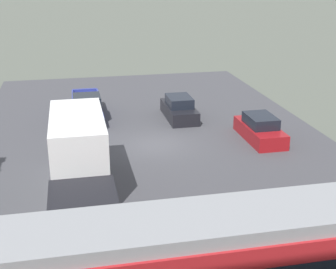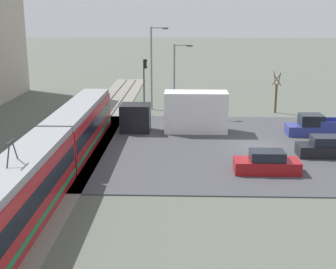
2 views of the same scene
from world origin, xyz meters
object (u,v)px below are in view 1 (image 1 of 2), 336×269
Objects in this scene: pickup_truck at (87,109)px; box_truck at (80,167)px; sedan_car_0 at (260,129)px; sedan_car_1 at (179,109)px.

box_truck is at bearing 86.17° from pickup_truck.
sedan_car_1 is (3.85, -5.13, 0.01)m from sedan_car_0.
box_truck is 12.46m from sedan_car_0.
sedan_car_1 is (-7.08, -11.00, -1.05)m from box_truck.
box_truck is 2.18× the size of sedan_car_0.
sedan_car_1 is at bearing -122.76° from box_truck.
pickup_truck is (-0.81, -12.13, -0.99)m from box_truck.
box_truck reaches higher than sedan_car_1.
pickup_truck is 1.31× the size of sedan_car_0.
box_truck is at bearing -151.75° from sedan_car_0.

